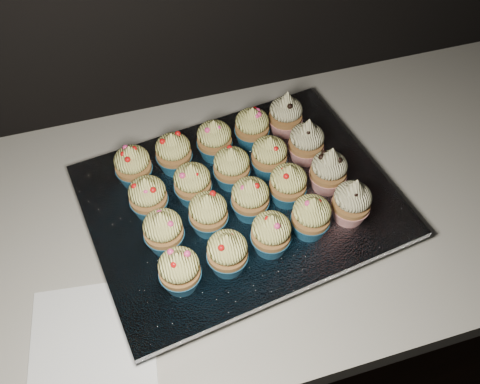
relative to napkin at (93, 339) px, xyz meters
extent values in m
cube|color=black|center=(0.51, 0.17, -0.47)|extent=(2.40, 0.60, 0.86)
cube|color=beige|center=(0.51, 0.17, -0.02)|extent=(2.44, 0.64, 0.04)
cube|color=white|center=(0.00, 0.00, 0.00)|extent=(0.20, 0.20, 0.00)
cube|color=black|center=(0.28, 0.16, 0.01)|extent=(0.51, 0.41, 0.02)
cube|color=silver|center=(0.28, 0.16, 0.03)|extent=(0.55, 0.46, 0.01)
cone|color=#1C5C84|center=(0.14, 0.03, 0.05)|extent=(0.06, 0.06, 0.03)
ellipsoid|color=#F7EF7C|center=(0.14, 0.03, 0.09)|extent=(0.06, 0.06, 0.04)
cone|color=#F7EF7C|center=(0.14, 0.03, 0.11)|extent=(0.03, 0.03, 0.02)
cone|color=#1C5C84|center=(0.22, 0.04, 0.05)|extent=(0.06, 0.06, 0.03)
ellipsoid|color=#F7EF7C|center=(0.22, 0.04, 0.09)|extent=(0.06, 0.06, 0.04)
cone|color=#F7EF7C|center=(0.22, 0.04, 0.11)|extent=(0.03, 0.03, 0.02)
cone|color=#1C5C84|center=(0.29, 0.06, 0.05)|extent=(0.06, 0.06, 0.03)
ellipsoid|color=#F7EF7C|center=(0.29, 0.06, 0.09)|extent=(0.06, 0.06, 0.04)
cone|color=#F7EF7C|center=(0.29, 0.06, 0.11)|extent=(0.03, 0.03, 0.02)
cone|color=#1C5C84|center=(0.36, 0.07, 0.05)|extent=(0.06, 0.06, 0.03)
ellipsoid|color=#F7EF7C|center=(0.36, 0.07, 0.09)|extent=(0.06, 0.06, 0.04)
cone|color=#F7EF7C|center=(0.36, 0.07, 0.11)|extent=(0.03, 0.03, 0.02)
cone|color=#AF1B18|center=(0.44, 0.08, 0.05)|extent=(0.06, 0.06, 0.03)
ellipsoid|color=beige|center=(0.44, 0.08, 0.09)|extent=(0.06, 0.06, 0.04)
cone|color=beige|center=(0.44, 0.08, 0.11)|extent=(0.03, 0.03, 0.03)
cone|color=#1C5C84|center=(0.14, 0.11, 0.05)|extent=(0.06, 0.06, 0.03)
ellipsoid|color=#F7EF7C|center=(0.14, 0.11, 0.09)|extent=(0.06, 0.06, 0.04)
cone|color=#F7EF7C|center=(0.14, 0.11, 0.11)|extent=(0.03, 0.03, 0.02)
cone|color=#1C5C84|center=(0.21, 0.12, 0.05)|extent=(0.06, 0.06, 0.03)
ellipsoid|color=#F7EF7C|center=(0.21, 0.12, 0.09)|extent=(0.06, 0.06, 0.04)
cone|color=#F7EF7C|center=(0.21, 0.12, 0.11)|extent=(0.03, 0.03, 0.02)
cone|color=#1C5C84|center=(0.28, 0.13, 0.05)|extent=(0.06, 0.06, 0.03)
ellipsoid|color=#F7EF7C|center=(0.28, 0.13, 0.09)|extent=(0.06, 0.06, 0.04)
cone|color=#F7EF7C|center=(0.28, 0.13, 0.11)|extent=(0.03, 0.03, 0.02)
cone|color=#1C5C84|center=(0.35, 0.14, 0.05)|extent=(0.06, 0.06, 0.03)
ellipsoid|color=#F7EF7C|center=(0.35, 0.14, 0.09)|extent=(0.06, 0.06, 0.04)
cone|color=#F7EF7C|center=(0.35, 0.14, 0.11)|extent=(0.03, 0.03, 0.02)
cone|color=#AF1B18|center=(0.43, 0.15, 0.05)|extent=(0.06, 0.06, 0.03)
ellipsoid|color=beige|center=(0.43, 0.15, 0.09)|extent=(0.06, 0.06, 0.04)
cone|color=beige|center=(0.43, 0.15, 0.11)|extent=(0.03, 0.03, 0.03)
cone|color=#1C5C84|center=(0.13, 0.18, 0.05)|extent=(0.06, 0.06, 0.03)
ellipsoid|color=#F7EF7C|center=(0.13, 0.18, 0.09)|extent=(0.06, 0.06, 0.04)
cone|color=#F7EF7C|center=(0.13, 0.18, 0.11)|extent=(0.03, 0.03, 0.02)
cone|color=#1C5C84|center=(0.20, 0.19, 0.05)|extent=(0.06, 0.06, 0.03)
ellipsoid|color=#F7EF7C|center=(0.20, 0.19, 0.09)|extent=(0.06, 0.06, 0.04)
cone|color=#F7EF7C|center=(0.20, 0.19, 0.11)|extent=(0.03, 0.03, 0.02)
cone|color=#1C5C84|center=(0.27, 0.20, 0.05)|extent=(0.06, 0.06, 0.03)
ellipsoid|color=#F7EF7C|center=(0.27, 0.20, 0.09)|extent=(0.06, 0.06, 0.04)
cone|color=#F7EF7C|center=(0.27, 0.20, 0.11)|extent=(0.03, 0.03, 0.02)
cone|color=#1C5C84|center=(0.34, 0.21, 0.05)|extent=(0.06, 0.06, 0.03)
ellipsoid|color=#F7EF7C|center=(0.34, 0.21, 0.09)|extent=(0.06, 0.06, 0.04)
cone|color=#F7EF7C|center=(0.34, 0.21, 0.11)|extent=(0.03, 0.03, 0.02)
cone|color=#AF1B18|center=(0.41, 0.22, 0.05)|extent=(0.06, 0.06, 0.03)
ellipsoid|color=beige|center=(0.41, 0.22, 0.09)|extent=(0.06, 0.06, 0.04)
cone|color=beige|center=(0.41, 0.22, 0.11)|extent=(0.03, 0.03, 0.03)
cone|color=#1C5C84|center=(0.11, 0.26, 0.05)|extent=(0.06, 0.06, 0.03)
ellipsoid|color=#F7EF7C|center=(0.11, 0.26, 0.09)|extent=(0.06, 0.06, 0.04)
cone|color=#F7EF7C|center=(0.11, 0.26, 0.11)|extent=(0.03, 0.03, 0.02)
cone|color=#1C5C84|center=(0.19, 0.26, 0.05)|extent=(0.06, 0.06, 0.03)
ellipsoid|color=#F7EF7C|center=(0.19, 0.26, 0.09)|extent=(0.06, 0.06, 0.04)
cone|color=#F7EF7C|center=(0.19, 0.26, 0.11)|extent=(0.03, 0.03, 0.02)
cone|color=#1C5C84|center=(0.26, 0.27, 0.05)|extent=(0.06, 0.06, 0.03)
ellipsoid|color=#F7EF7C|center=(0.26, 0.27, 0.09)|extent=(0.06, 0.06, 0.04)
cone|color=#F7EF7C|center=(0.26, 0.27, 0.11)|extent=(0.03, 0.03, 0.02)
cone|color=#1C5C84|center=(0.34, 0.29, 0.05)|extent=(0.06, 0.06, 0.03)
ellipsoid|color=#F7EF7C|center=(0.34, 0.29, 0.09)|extent=(0.06, 0.06, 0.04)
cone|color=#F7EF7C|center=(0.34, 0.29, 0.11)|extent=(0.03, 0.03, 0.02)
cone|color=#AF1B18|center=(0.40, 0.30, 0.05)|extent=(0.06, 0.06, 0.03)
ellipsoid|color=beige|center=(0.40, 0.30, 0.09)|extent=(0.06, 0.06, 0.04)
cone|color=beige|center=(0.40, 0.30, 0.11)|extent=(0.03, 0.03, 0.03)
camera|label=1|loc=(0.11, -0.37, 0.75)|focal=40.00mm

